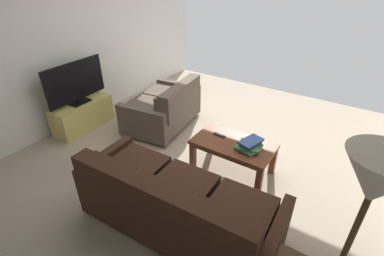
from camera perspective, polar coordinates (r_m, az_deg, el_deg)
ground_plane at (r=3.98m, az=2.10°, el=-6.27°), size 4.84×5.96×0.01m
wall_right at (r=5.00m, az=-22.97°, el=16.14°), size 0.12×5.96×2.65m
sofa_main at (r=2.81m, az=-3.55°, el=-15.54°), size 2.04×0.90×0.84m
loveseat_near at (r=4.62m, az=-5.54°, el=4.21°), size 1.02×1.36×0.79m
coffee_table at (r=3.60m, az=8.44°, el=-3.88°), size 1.01×0.58×0.44m
floor_lamp at (r=1.43m, az=31.53°, el=-14.31°), size 0.29×0.29×1.78m
tv_stand at (r=4.93m, az=-21.42°, el=2.45°), size 0.42×1.00×0.46m
flat_tv at (r=4.71m, az=-22.71°, el=8.60°), size 0.21×1.04×0.66m
book_stack at (r=3.45m, az=11.67°, el=-3.38°), size 0.30×0.34×0.12m
tv_remote at (r=3.67m, az=5.64°, el=-1.46°), size 0.16×0.06×0.02m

